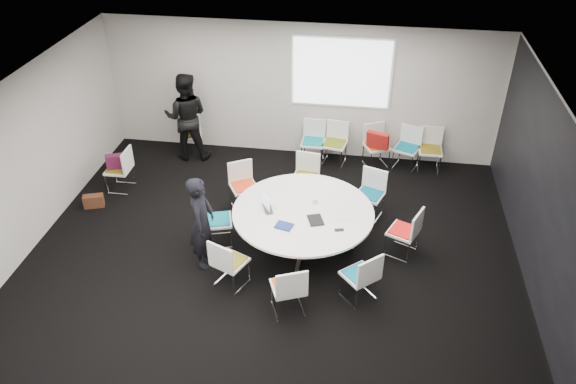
# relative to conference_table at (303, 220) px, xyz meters

# --- Properties ---
(room_shell) EXTENTS (8.08, 7.08, 2.88)m
(room_shell) POSITION_rel_conference_table_xyz_m (-0.37, -0.30, 0.85)
(room_shell) COLOR black
(room_shell) RESTS_ON ground
(conference_table) EXTENTS (2.29, 2.29, 0.73)m
(conference_table) POSITION_rel_conference_table_xyz_m (0.00, 0.00, 0.00)
(conference_table) COLOR silver
(conference_table) RESTS_ON ground
(projection_screen) EXTENTS (1.90, 0.03, 1.35)m
(projection_screen) POSITION_rel_conference_table_xyz_m (0.34, 3.16, 1.30)
(projection_screen) COLOR white
(projection_screen) RESTS_ON room_shell
(chair_ring_a) EXTENTS (0.60, 0.60, 0.88)m
(chair_ring_a) POSITION_rel_conference_table_xyz_m (1.64, 0.07, -0.27)
(chair_ring_a) COLOR silver
(chair_ring_a) RESTS_ON ground
(chair_ring_b) EXTENTS (0.59, 0.58, 0.88)m
(chair_ring_b) POSITION_rel_conference_table_xyz_m (1.06, 1.06, -0.27)
(chair_ring_b) COLOR silver
(chair_ring_b) RESTS_ON ground
(chair_ring_c) EXTENTS (0.52, 0.50, 0.88)m
(chair_ring_c) POSITION_rel_conference_table_xyz_m (-0.14, 1.46, -0.27)
(chair_ring_c) COLOR silver
(chair_ring_c) RESTS_ON ground
(chair_ring_d) EXTENTS (0.62, 0.62, 0.88)m
(chair_ring_d) POSITION_rel_conference_table_xyz_m (-1.20, 0.98, -0.27)
(chair_ring_d) COLOR silver
(chair_ring_d) RESTS_ON ground
(chair_ring_e) EXTENTS (0.56, 0.57, 0.88)m
(chair_ring_e) POSITION_rel_conference_table_xyz_m (-1.42, -0.09, -0.27)
(chair_ring_e) COLOR silver
(chair_ring_e) RESTS_ON ground
(chair_ring_f) EXTENTS (0.60, 0.60, 0.88)m
(chair_ring_f) POSITION_rel_conference_table_xyz_m (-0.98, -1.08, -0.27)
(chair_ring_f) COLOR silver
(chair_ring_f) RESTS_ON ground
(chair_ring_g) EXTENTS (0.60, 0.59, 0.88)m
(chair_ring_g) POSITION_rel_conference_table_xyz_m (-0.01, -1.50, -0.27)
(chair_ring_g) COLOR silver
(chair_ring_g) RESTS_ON ground
(chair_ring_h) EXTENTS (0.64, 0.64, 0.88)m
(chair_ring_h) POSITION_rel_conference_table_xyz_m (0.98, -1.09, -0.27)
(chair_ring_h) COLOR silver
(chair_ring_h) RESTS_ON ground
(chair_back_a) EXTENTS (0.47, 0.46, 0.88)m
(chair_back_a) POSITION_rel_conference_table_xyz_m (-0.15, 2.85, -0.27)
(chair_back_a) COLOR silver
(chair_back_a) RESTS_ON ground
(chair_back_b) EXTENTS (0.53, 0.52, 0.88)m
(chair_back_b) POSITION_rel_conference_table_xyz_m (0.30, 2.84, -0.27)
(chair_back_b) COLOR silver
(chair_back_b) RESTS_ON ground
(chair_back_c) EXTENTS (0.61, 0.60, 0.88)m
(chair_back_c) POSITION_rel_conference_table_xyz_m (1.15, 2.87, -0.27)
(chair_back_c) COLOR silver
(chair_back_c) RESTS_ON ground
(chair_back_d) EXTENTS (0.59, 0.59, 0.88)m
(chair_back_d) POSITION_rel_conference_table_xyz_m (1.76, 2.87, -0.27)
(chair_back_d) COLOR silver
(chair_back_d) RESTS_ON ground
(chair_back_e) EXTENTS (0.46, 0.45, 0.88)m
(chair_back_e) POSITION_rel_conference_table_xyz_m (2.23, 2.87, -0.27)
(chair_back_e) COLOR silver
(chair_back_e) RESTS_ON ground
(chair_spare_left) EXTENTS (0.45, 0.46, 0.88)m
(chair_spare_left) POSITION_rel_conference_table_xyz_m (-3.68, 1.23, -0.27)
(chair_spare_left) COLOR silver
(chair_spare_left) RESTS_ON ground
(chair_person_back) EXTENTS (0.57, 0.57, 0.88)m
(chair_person_back) POSITION_rel_conference_table_xyz_m (-2.76, 2.82, -0.27)
(chair_person_back) COLOR silver
(chair_person_back) RESTS_ON ground
(person_main) EXTENTS (0.39, 0.59, 1.59)m
(person_main) POSITION_rel_conference_table_xyz_m (-1.50, -0.62, 0.24)
(person_main) COLOR black
(person_main) RESTS_ON ground
(person_back) EXTENTS (0.99, 0.82, 1.86)m
(person_back) POSITION_rel_conference_table_xyz_m (-2.75, 2.66, 0.38)
(person_back) COLOR black
(person_back) RESTS_ON ground
(laptop) EXTENTS (0.31, 0.37, 0.03)m
(laptop) POSITION_rel_conference_table_xyz_m (-0.53, -0.02, 0.19)
(laptop) COLOR #333338
(laptop) RESTS_ON conference_table
(laptop_lid) EXTENTS (0.18, 0.26, 0.22)m
(laptop_lid) POSITION_rel_conference_table_xyz_m (-0.61, -0.01, 0.31)
(laptop_lid) COLOR silver
(laptop_lid) RESTS_ON conference_table
(notebook_black) EXTENTS (0.31, 0.36, 0.02)m
(notebook_black) POSITION_rel_conference_table_xyz_m (0.23, -0.23, 0.19)
(notebook_black) COLOR black
(notebook_black) RESTS_ON conference_table
(tablet_folio) EXTENTS (0.30, 0.26, 0.03)m
(tablet_folio) POSITION_rel_conference_table_xyz_m (-0.24, -0.46, 0.19)
(tablet_folio) COLOR navy
(tablet_folio) RESTS_ON conference_table
(papers_right) EXTENTS (0.33, 0.26, 0.00)m
(papers_right) POSITION_rel_conference_table_xyz_m (0.50, 0.21, 0.18)
(papers_right) COLOR silver
(papers_right) RESTS_ON conference_table
(papers_front) EXTENTS (0.31, 0.22, 0.00)m
(papers_front) POSITION_rel_conference_table_xyz_m (0.71, -0.07, 0.18)
(papers_front) COLOR silver
(papers_front) RESTS_ON conference_table
(cup) EXTENTS (0.08, 0.08, 0.09)m
(cup) POSITION_rel_conference_table_xyz_m (0.16, 0.25, 0.23)
(cup) COLOR white
(cup) RESTS_ON conference_table
(phone) EXTENTS (0.15, 0.10, 0.01)m
(phone) POSITION_rel_conference_table_xyz_m (0.61, -0.43, 0.19)
(phone) COLOR black
(phone) RESTS_ON conference_table
(maroon_bag) EXTENTS (0.42, 0.28, 0.28)m
(maroon_bag) POSITION_rel_conference_table_xyz_m (-3.69, 1.23, 0.07)
(maroon_bag) COLOR #501531
(maroon_bag) RESTS_ON chair_spare_left
(brown_bag) EXTENTS (0.39, 0.27, 0.24)m
(brown_bag) POSITION_rel_conference_table_xyz_m (-3.97, 0.58, -0.43)
(brown_bag) COLOR #492717
(brown_bag) RESTS_ON ground
(red_jacket) EXTENTS (0.47, 0.29, 0.36)m
(red_jacket) POSITION_rel_conference_table_xyz_m (1.16, 2.64, 0.15)
(red_jacket) COLOR maroon
(red_jacket) RESTS_ON chair_back_c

